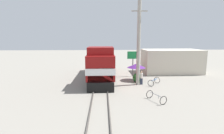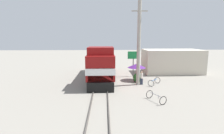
{
  "view_description": "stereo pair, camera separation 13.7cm",
  "coord_description": "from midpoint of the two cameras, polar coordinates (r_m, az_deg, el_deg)",
  "views": [
    {
      "loc": [
        0.31,
        -20.08,
        5.48
      ],
      "look_at": [
        1.2,
        -2.15,
        2.48
      ],
      "focal_mm": 28.0,
      "sensor_mm": 36.0,
      "label": 1
    },
    {
      "loc": [
        0.44,
        -20.09,
        5.48
      ],
      "look_at": [
        1.2,
        -2.15,
        2.48
      ],
      "focal_mm": 28.0,
      "sensor_mm": 36.0,
      "label": 2
    }
  ],
  "objects": [
    {
      "name": "billboard_sign",
      "position": [
        25.1,
        6.69,
        3.01
      ],
      "size": [
        1.61,
        0.12,
        3.58
      ],
      "color": "#595959",
      "rests_on": "ground_plane"
    },
    {
      "name": "person_bystander",
      "position": [
        20.99,
        9.37,
        -3.39
      ],
      "size": [
        0.34,
        0.34,
        1.58
      ],
      "color": "#2D3347",
      "rests_on": "ground_plane"
    },
    {
      "name": "utility_pole",
      "position": [
        20.33,
        8.49,
        7.6
      ],
      "size": [
        1.8,
        0.42,
        9.58
      ],
      "color": "#9E998E",
      "rests_on": "ground_plane"
    },
    {
      "name": "bicycle_spare",
      "position": [
        15.89,
        13.97,
        -9.5
      ],
      "size": [
        1.41,
        2.0,
        0.75
      ],
      "rotation": [
        0.0,
        0.0,
        0.4
      ],
      "color": "black",
      "rests_on": "ground_plane"
    },
    {
      "name": "vendor_umbrella",
      "position": [
        22.78,
        7.8,
        0.44
      ],
      "size": [
        2.34,
        2.34,
        2.19
      ],
      "color": "#4C4C4C",
      "rests_on": "ground_plane"
    },
    {
      "name": "shrub_cluster",
      "position": [
        22.07,
        8.07,
        -3.45
      ],
      "size": [
        1.14,
        1.14,
        1.14
      ],
      "primitive_type": "sphere",
      "color": "#236028",
      "rests_on": "ground_plane"
    },
    {
      "name": "ground_plane",
      "position": [
        20.82,
        -3.8,
        -5.78
      ],
      "size": [
        120.0,
        120.0,
        0.0
      ],
      "primitive_type": "plane",
      "color": "gray"
    },
    {
      "name": "rail_near",
      "position": [
        20.83,
        -5.79,
        -5.59
      ],
      "size": [
        0.08,
        36.8,
        0.15
      ],
      "primitive_type": "cube",
      "color": "#4C4742",
      "rests_on": "ground_plane"
    },
    {
      "name": "rail_far",
      "position": [
        20.8,
        -1.82,
        -5.57
      ],
      "size": [
        0.08,
        36.8,
        0.15
      ],
      "primitive_type": "cube",
      "color": "#4C4742",
      "rests_on": "ground_plane"
    },
    {
      "name": "bicycle",
      "position": [
        21.25,
        13.39,
        -4.63
      ],
      "size": [
        1.79,
        1.97,
        0.76
      ],
      "rotation": [
        0.0,
        0.0,
        2.47
      ],
      "color": "black",
      "rests_on": "ground_plane"
    },
    {
      "name": "locomotive",
      "position": [
        23.51,
        -3.73,
        0.87
      ],
      "size": [
        3.05,
        13.33,
        4.47
      ],
      "color": "black",
      "rests_on": "ground_plane"
    },
    {
      "name": "building_block_distant",
      "position": [
        29.27,
        18.6,
        1.83
      ],
      "size": [
        8.81,
        4.83,
        3.66
      ],
      "primitive_type": "cube",
      "color": "beige",
      "rests_on": "ground_plane"
    }
  ]
}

